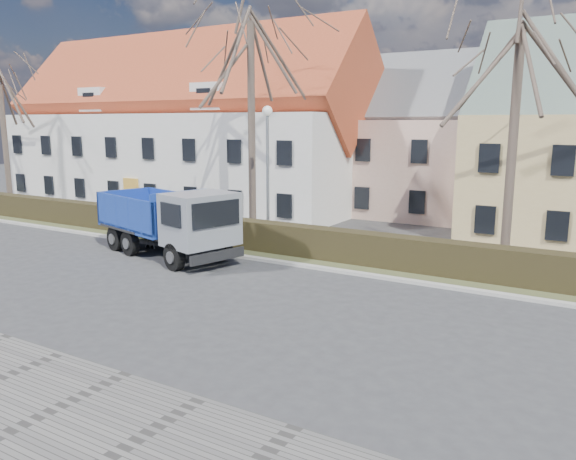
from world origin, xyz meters
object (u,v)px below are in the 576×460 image
Objects in this scene: dump_truck at (163,220)px; cart_frame at (147,242)px; streetlight at (268,177)px; parked_car_a at (202,211)px.

dump_truck is 11.87× the size of cart_frame.
dump_truck is at bearing -130.10° from streetlight.
streetlight reaches higher than cart_frame.
streetlight is 6.30m from cart_frame.
streetlight is at bearing 33.62° from cart_frame.
dump_truck reaches higher than parked_car_a.
parked_car_a is (-3.44, 6.74, -0.82)m from dump_truck.
dump_truck is 5.04m from streetlight.
cart_frame is 6.48m from parked_car_a.
streetlight is at bearing -92.05° from parked_car_a.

